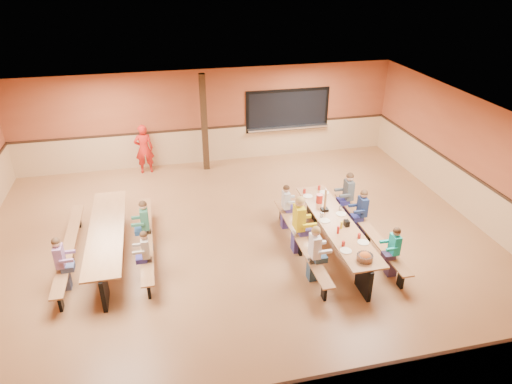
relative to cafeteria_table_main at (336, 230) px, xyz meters
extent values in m
plane|color=brown|center=(-2.09, 0.74, -0.53)|extent=(12.00, 12.00, 0.00)
cube|color=#9C4D2D|center=(-2.09, 5.74, 0.97)|extent=(12.00, 0.04, 3.00)
cube|color=#9C4D2D|center=(-2.09, -4.26, 0.97)|extent=(12.00, 0.04, 3.00)
cube|color=#9C4D2D|center=(3.91, 0.74, 0.97)|extent=(0.04, 10.00, 3.00)
cube|color=white|center=(-2.09, 0.74, 2.47)|extent=(12.00, 10.00, 0.04)
cube|color=black|center=(0.51, 5.71, 1.02)|extent=(2.60, 0.06, 1.20)
cube|color=silver|center=(0.51, 5.62, 0.45)|extent=(2.70, 0.28, 0.06)
cube|color=black|center=(-2.29, 5.14, 0.97)|extent=(0.18, 0.18, 3.00)
cube|color=#9C673D|center=(0.00, 0.00, 0.19)|extent=(0.75, 3.60, 0.04)
cube|color=black|center=(0.00, -1.55, -0.18)|extent=(0.08, 0.60, 0.70)
cube|color=black|center=(0.00, 1.55, -0.18)|extent=(0.08, 0.60, 0.70)
cube|color=#9C673D|center=(-0.83, 0.00, -0.09)|extent=(0.26, 3.60, 0.04)
cube|color=black|center=(-0.83, 0.00, -0.32)|extent=(0.06, 0.18, 0.41)
cube|color=#9C673D|center=(0.82, 0.00, -0.09)|extent=(0.26, 3.60, 0.04)
cube|color=black|center=(0.82, 0.00, -0.32)|extent=(0.06, 0.18, 0.41)
cube|color=#9C673D|center=(-5.00, 0.83, 0.19)|extent=(0.75, 3.60, 0.04)
cube|color=black|center=(-5.00, -0.72, -0.18)|extent=(0.08, 0.60, 0.70)
cube|color=black|center=(-5.00, 2.38, -0.18)|extent=(0.08, 0.60, 0.70)
cube|color=#9C673D|center=(-5.83, 0.83, -0.09)|extent=(0.26, 3.60, 0.04)
cube|color=black|center=(-5.83, 0.83, -0.32)|extent=(0.06, 0.18, 0.41)
cube|color=#9C673D|center=(-4.18, 0.83, -0.09)|extent=(0.26, 3.60, 0.04)
cube|color=black|center=(-4.18, 0.83, -0.32)|extent=(0.06, 0.18, 0.41)
imported|color=red|center=(-4.15, 5.29, 0.25)|extent=(0.59, 0.41, 1.55)
cylinder|color=#AE2117|center=(-0.07, 0.93, 0.32)|extent=(0.16, 0.16, 0.22)
cube|color=black|center=(0.16, -0.20, 0.28)|extent=(0.10, 0.14, 0.13)
cylinder|color=yellow|center=(0.00, -0.28, 0.30)|extent=(0.06, 0.06, 0.17)
cylinder|color=#B2140F|center=(-0.14, -0.45, 0.30)|extent=(0.06, 0.06, 0.17)
cube|color=black|center=(-0.08, 0.54, 0.24)|extent=(0.16, 0.16, 0.06)
cube|color=#9C673D|center=(-0.08, 0.54, 0.52)|extent=(0.02, 0.09, 0.50)
camera|label=1|loc=(-3.69, -8.11, 5.52)|focal=32.00mm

